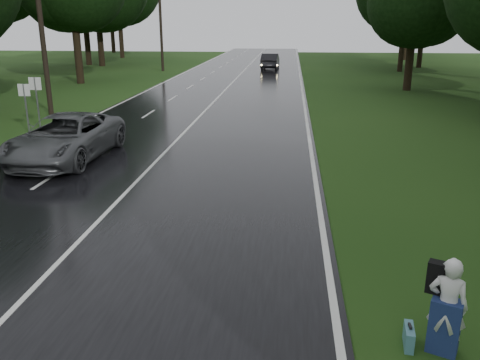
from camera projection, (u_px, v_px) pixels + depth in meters
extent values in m
plane|color=#204013|center=(4.00, 321.00, 8.76)|extent=(160.00, 160.00, 0.00)
cube|color=black|center=(201.00, 115.00, 27.71)|extent=(12.00, 140.00, 0.04)
cube|color=silver|center=(201.00, 115.00, 27.70)|extent=(0.12, 140.00, 0.01)
imported|color=#474A4C|center=(66.00, 138.00, 18.58)|extent=(2.96, 6.08, 1.67)
imported|color=black|center=(270.00, 61.00, 54.08)|extent=(1.90, 5.03, 1.64)
imported|color=silver|center=(447.00, 306.00, 7.70)|extent=(0.71, 0.61, 1.64)
cube|color=navy|center=(444.00, 326.00, 7.81)|extent=(0.55, 0.47, 0.92)
cube|color=black|center=(440.00, 278.00, 7.81)|extent=(0.42, 0.33, 0.53)
cube|color=teal|center=(409.00, 337.00, 8.03)|extent=(0.20, 0.50, 0.34)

